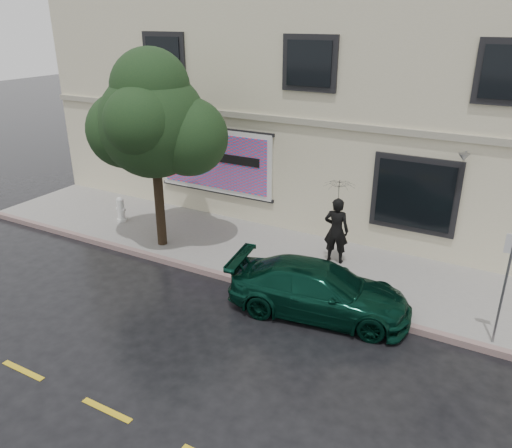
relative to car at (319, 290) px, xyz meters
The scene contains 12 objects.
ground 2.45m from the car, 149.61° to the right, with size 90.00×90.00×0.00m, color black.
sidewalk 2.94m from the car, 134.95° to the left, with size 20.00×3.50×0.15m, color gray.
curb 2.13m from the car, behind, with size 20.00×0.18×0.16m, color slate.
road_marking 5.16m from the car, 113.53° to the right, with size 19.00×0.12×0.01m, color gold.
building 8.56m from the car, 104.69° to the left, with size 20.00×8.12×7.00m.
billboard 6.59m from the car, 144.67° to the left, with size 4.30×0.16×2.20m.
car is the anchor object (origin of this frame).
pedestrian 2.50m from the car, 101.97° to the left, with size 0.67×0.44×1.84m, color black.
umbrella 3.00m from the car, 101.97° to the left, with size 0.89×0.89×0.66m, color black.
street_tree 6.29m from the car, 169.13° to the left, with size 2.93×2.93×5.02m.
fire_hydrant 7.89m from the car, 166.82° to the left, with size 0.34×0.32×0.83m.
sign_pole 3.85m from the car, ahead, with size 0.30×0.05×2.46m.
Camera 1 is at (5.57, -8.19, 6.38)m, focal length 35.00 mm.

